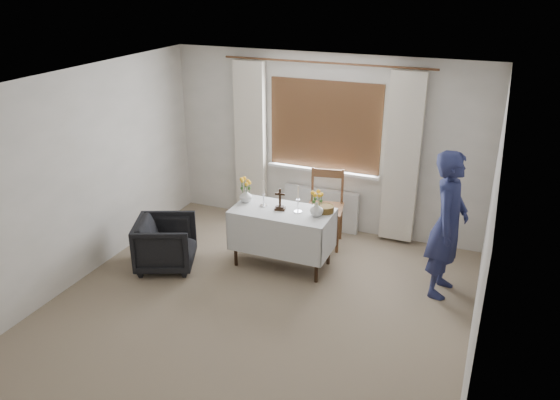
% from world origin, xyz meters
% --- Properties ---
extents(ground, '(5.00, 5.00, 0.00)m').
position_xyz_m(ground, '(0.00, 0.00, 0.00)').
color(ground, gray).
rests_on(ground, ground).
extents(altar_table, '(1.24, 0.64, 0.76)m').
position_xyz_m(altar_table, '(-0.11, 1.19, 0.38)').
color(altar_table, silver).
rests_on(altar_table, ground).
extents(wooden_chair, '(0.56, 0.56, 1.03)m').
position_xyz_m(wooden_chair, '(0.21, 1.93, 0.52)').
color(wooden_chair, brown).
rests_on(wooden_chair, ground).
extents(armchair, '(0.93, 0.92, 0.65)m').
position_xyz_m(armchair, '(-1.44, 0.59, 0.32)').
color(armchair, black).
rests_on(armchair, ground).
extents(person, '(0.48, 0.67, 1.72)m').
position_xyz_m(person, '(1.84, 1.32, 0.86)').
color(person, navy).
rests_on(person, ground).
extents(radiator, '(1.10, 0.10, 0.60)m').
position_xyz_m(radiator, '(0.00, 2.42, 0.30)').
color(radiator, silver).
rests_on(radiator, ground).
extents(wooden_cross, '(0.15, 0.12, 0.28)m').
position_xyz_m(wooden_cross, '(-0.14, 1.19, 0.90)').
color(wooden_cross, black).
rests_on(wooden_cross, altar_table).
extents(candlestick_left, '(0.11, 0.11, 0.34)m').
position_xyz_m(candlestick_left, '(-0.37, 1.22, 0.93)').
color(candlestick_left, white).
rests_on(candlestick_left, altar_table).
extents(candlestick_right, '(0.13, 0.13, 0.34)m').
position_xyz_m(candlestick_right, '(0.09, 1.21, 0.93)').
color(candlestick_right, white).
rests_on(candlestick_right, altar_table).
extents(flower_vase_left, '(0.18, 0.18, 0.17)m').
position_xyz_m(flower_vase_left, '(-0.63, 1.26, 0.85)').
color(flower_vase_left, silver).
rests_on(flower_vase_left, altar_table).
extents(flower_vase_right, '(0.18, 0.18, 0.17)m').
position_xyz_m(flower_vase_right, '(0.33, 1.19, 0.85)').
color(flower_vase_right, silver).
rests_on(flower_vase_right, altar_table).
extents(wicker_basket, '(0.27, 0.27, 0.08)m').
position_xyz_m(wicker_basket, '(0.40, 1.34, 0.80)').
color(wicker_basket, brown).
rests_on(wicker_basket, altar_table).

